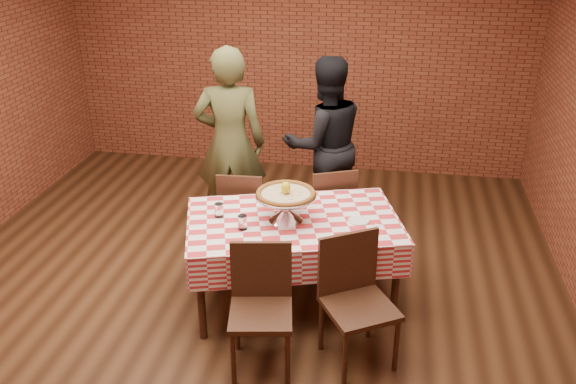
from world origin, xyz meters
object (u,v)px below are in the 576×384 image
object	(u,v)px
chair_near_left	(261,314)
chair_far_right	(328,209)
diner_olive	(230,143)
water_glass_right	(219,210)
condiment_caddy	(299,195)
pizza_stand	(286,208)
chair_far_left	(244,212)
diner_black	(325,144)
table	(293,261)
chair_near_right	(360,306)
water_glass_left	(243,222)
pizza	(286,194)

from	to	relation	value
chair_near_left	chair_far_right	bearing A→B (deg)	70.77
diner_olive	water_glass_right	bearing A→B (deg)	91.97
water_glass_right	condiment_caddy	size ratio (longest dim) A/B	0.86
water_glass_right	chair_far_right	bearing A→B (deg)	49.35
pizza_stand	chair_far_left	size ratio (longest dim) A/B	0.55
condiment_caddy	diner_black	world-z (taller)	diner_black
table	pizza_stand	xyz separation A→B (m)	(-0.06, -0.02, 0.49)
chair_near_left	chair_near_right	xyz separation A→B (m)	(0.66, 0.19, 0.02)
chair_near_left	water_glass_left	bearing A→B (deg)	103.36
water_glass_right	diner_black	bearing A→B (deg)	65.65
water_glass_right	chair_near_left	size ratio (longest dim) A/B	0.12
pizza	diner_olive	world-z (taller)	diner_olive
table	diner_olive	world-z (taller)	diner_olive
chair_near_left	chair_far_right	size ratio (longest dim) A/B	1.02
pizza	water_glass_left	xyz separation A→B (m)	(-0.30, -0.20, -0.17)
pizza_stand	diner_olive	bearing A→B (deg)	123.55
condiment_caddy	diner_black	size ratio (longest dim) A/B	0.08
pizza_stand	condiment_caddy	size ratio (longest dim) A/B	3.68
pizza	diner_olive	xyz separation A→B (m)	(-0.74, 1.12, -0.04)
condiment_caddy	chair_far_right	bearing A→B (deg)	58.40
pizza_stand	chair_near_right	xyz separation A→B (m)	(0.63, -0.64, -0.40)
pizza_stand	diner_olive	world-z (taller)	diner_olive
chair_near_left	chair_far_right	distance (m)	1.71
chair_near_left	chair_far_left	distance (m)	1.58
water_glass_right	chair_far_right	world-z (taller)	chair_far_right
chair_near_right	diner_black	world-z (taller)	diner_black
water_glass_left	chair_far_right	xyz separation A→B (m)	(0.54, 1.07, -0.37)
water_glass_left	chair_near_right	world-z (taller)	chair_near_right
chair_near_left	diner_olive	xyz separation A→B (m)	(-0.71, 1.94, 0.48)
diner_olive	water_glass_left	bearing A→B (deg)	100.12
table	water_glass_left	xyz separation A→B (m)	(-0.35, -0.22, 0.44)
pizza_stand	chair_near_right	bearing A→B (deg)	-45.13
water_glass_right	diner_olive	size ratio (longest dim) A/B	0.06
pizza_stand	water_glass_right	size ratio (longest dim) A/B	4.30
water_glass_right	chair_near_right	xyz separation A→B (m)	(1.16, -0.60, -0.34)
water_glass_right	chair_far_right	size ratio (longest dim) A/B	0.13
table	chair_near_right	distance (m)	0.88
table	diner_olive	size ratio (longest dim) A/B	0.87
chair_near_left	chair_far_left	xyz separation A→B (m)	(-0.48, 1.50, -0.01)
water_glass_right	chair_far_left	bearing A→B (deg)	88.56
water_glass_right	condiment_caddy	distance (m)	0.68
chair_near_right	table	bearing A→B (deg)	100.50
chair_near_left	diner_black	size ratio (longest dim) A/B	0.52
pizza_stand	water_glass_left	distance (m)	0.36
pizza	water_glass_right	size ratio (longest dim) A/B	4.12
pizza_stand	diner_black	xyz separation A→B (m)	(0.14, 1.43, 0.01)
pizza	chair_near_right	distance (m)	1.03
chair_near_right	pizza_stand	bearing A→B (deg)	103.91
chair_near_left	chair_near_right	distance (m)	0.69
chair_near_left	table	bearing A→B (deg)	74.13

